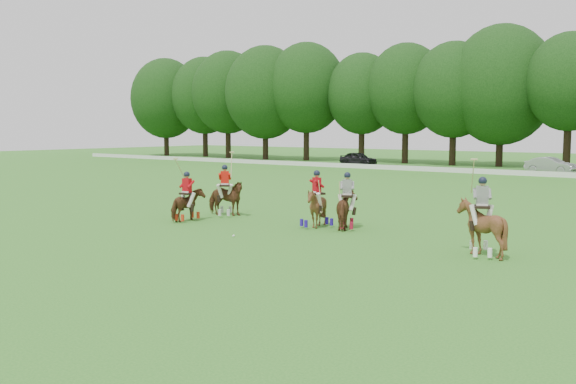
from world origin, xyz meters
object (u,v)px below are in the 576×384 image
Objects in this scene: polo_red_a at (187,204)px; polo_stripe_b at (481,227)px; polo_red_b at (225,198)px; polo_stripe_a at (347,209)px; car_mid at (551,165)px; polo_red_c at (317,207)px; car_left at (358,159)px; polo_ball at (234,236)px.

polo_red_a is 0.89× the size of polo_stripe_b.
polo_stripe_a is (6.39, 0.16, -0.02)m from polo_red_b.
polo_red_a is 0.93× the size of polo_red_b.
car_mid is at bearing 84.43° from polo_red_b.
car_mid is 1.60× the size of polo_red_a.
polo_red_c reaches higher than car_mid.
car_mid is 1.90× the size of polo_stripe_a.
car_left is 40.79m from polo_red_b.
polo_red_a is at bearing -176.25° from car_mid.
polo_red_a is (-3.74, -39.74, 0.05)m from car_mid.
polo_red_c is 0.76× the size of polo_stripe_b.
polo_ball is at bearing -170.19° from car_mid.
polo_red_c is at bearing 19.89° from polo_red_a.
polo_red_b reaches higher than polo_red_a.
polo_stripe_a is (22.41, -37.35, 0.09)m from car_left.
polo_red_a is at bearing -152.09° from car_left.
car_mid is 1.42× the size of polo_stripe_b.
polo_red_c is (1.60, -37.80, 0.12)m from car_mid.
polo_red_c is at bearing -168.44° from car_mid.
polo_red_a is 5.68m from polo_red_c.
polo_stripe_b reaches higher than car_mid.
polo_red_a is 4.63m from polo_ball.
polo_stripe_a is at bearing -142.98° from car_left.
car_mid is 1.50× the size of polo_red_b.
polo_stripe_a is (2.73, -37.35, 0.10)m from car_mid.
polo_red_c is 25.36× the size of polo_ball.
polo_ball is at bearing -165.21° from polo_stripe_b.
polo_stripe_b is at bearing 14.79° from polo_ball.
polo_red_c is at bearing -144.57° from car_left.
car_mid reaches higher than polo_ball.
polo_ball is at bearing -43.62° from polo_red_b.
polo_ball is at bearing -22.15° from polo_red_a.
car_left is 1.57× the size of polo_red_a.
car_left is 1.82× the size of polo_red_c.
polo_red_b is at bearing 172.07° from polo_stripe_b.
car_left is 1.39× the size of polo_stripe_b.
polo_stripe_b reaches higher than polo_red_c.
polo_stripe_b is at bearing -137.93° from car_left.
polo_red_b reaches higher than polo_ball.
polo_red_a is at bearing -177.80° from polo_stripe_b.
car_mid is at bearing 84.62° from polo_red_a.
polo_stripe_b is (28.53, -39.25, 0.19)m from car_left.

